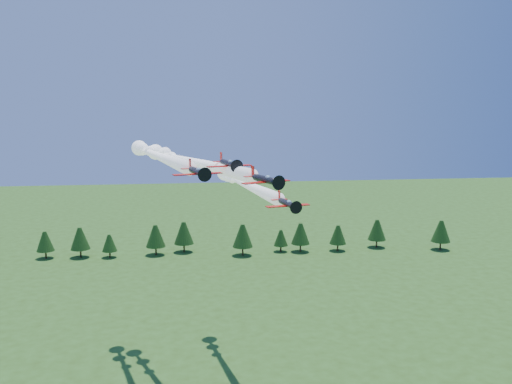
{
  "coord_description": "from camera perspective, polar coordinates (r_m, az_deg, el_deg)",
  "views": [
    {
      "loc": [
        -9.47,
        -96.5,
        57.64
      ],
      "look_at": [
        2.39,
        0.0,
        41.84
      ],
      "focal_mm": 40.0,
      "sensor_mm": 36.0,
      "label": 1
    }
  ],
  "objects": [
    {
      "name": "plane_left",
      "position": [
        124.15,
        -9.87,
        3.62
      ],
      "size": [
        19.06,
        52.94,
        3.7
      ],
      "rotation": [
        0.0,
        0.0,
        0.27
      ],
      "color": "black",
      "rests_on": "ground"
    },
    {
      "name": "plane_slot",
      "position": [
        102.78,
        -2.77,
        2.84
      ],
      "size": [
        8.34,
        9.23,
        2.92
      ],
      "rotation": [
        0.0,
        0.0,
        0.27
      ],
      "color": "black",
      "rests_on": "ground"
    },
    {
      "name": "plane_lead",
      "position": [
        120.22,
        -6.74,
        3.11
      ],
      "size": [
        25.79,
        55.2,
        3.7
      ],
      "rotation": [
        0.0,
        0.0,
        0.38
      ],
      "color": "black",
      "rests_on": "ground"
    },
    {
      "name": "treeline",
      "position": [
        215.73,
        -2.83,
        -4.38
      ],
      "size": [
        177.83,
        16.11,
        11.79
      ],
      "color": "#382314",
      "rests_on": "ground"
    },
    {
      "name": "plane_right",
      "position": [
        128.37,
        -1.33,
        0.92
      ],
      "size": [
        14.67,
        48.66,
        3.7
      ],
      "rotation": [
        0.0,
        0.0,
        0.2
      ],
      "color": "black",
      "rests_on": "ground"
    }
  ]
}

